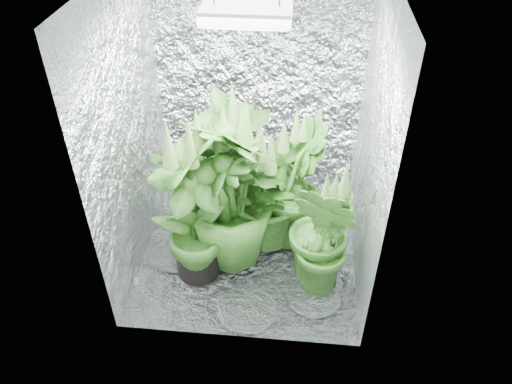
{
  "coord_description": "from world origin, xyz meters",
  "views": [
    {
      "loc": [
        0.32,
        -2.75,
        2.75
      ],
      "look_at": [
        0.05,
        0.0,
        0.57
      ],
      "focal_mm": 35.0,
      "sensor_mm": 36.0,
      "label": 1
    }
  ],
  "objects_px": {
    "plant_f": "(193,208)",
    "circulation_fan": "(330,218)",
    "plant_a": "(216,180)",
    "plant_d": "(229,194)",
    "grow_lamp": "(247,13)",
    "plant_g": "(323,235)",
    "plant_c": "(294,185)",
    "plant_e": "(261,192)",
    "plant_b": "(230,159)"
  },
  "relations": [
    {
      "from": "plant_f",
      "to": "plant_g",
      "type": "height_order",
      "value": "plant_f"
    },
    {
      "from": "plant_a",
      "to": "plant_e",
      "type": "xyz_separation_m",
      "value": [
        0.35,
        -0.1,
        -0.01
      ]
    },
    {
      "from": "plant_a",
      "to": "plant_c",
      "type": "xyz_separation_m",
      "value": [
        0.59,
        -0.02,
        0.0
      ]
    },
    {
      "from": "plant_b",
      "to": "plant_d",
      "type": "xyz_separation_m",
      "value": [
        0.07,
        -0.52,
        0.06
      ]
    },
    {
      "from": "grow_lamp",
      "to": "plant_d",
      "type": "distance_m",
      "value": 1.24
    },
    {
      "from": "plant_c",
      "to": "plant_b",
      "type": "bearing_deg",
      "value": 153.49
    },
    {
      "from": "plant_b",
      "to": "plant_f",
      "type": "xyz_separation_m",
      "value": [
        -0.15,
        -0.71,
        0.07
      ]
    },
    {
      "from": "plant_f",
      "to": "circulation_fan",
      "type": "distance_m",
      "value": 1.19
    },
    {
      "from": "grow_lamp",
      "to": "circulation_fan",
      "type": "xyz_separation_m",
      "value": [
        0.62,
        0.28,
        -1.69
      ]
    },
    {
      "from": "plant_c",
      "to": "plant_d",
      "type": "xyz_separation_m",
      "value": [
        -0.45,
        -0.26,
        0.09
      ]
    },
    {
      "from": "plant_d",
      "to": "circulation_fan",
      "type": "xyz_separation_m",
      "value": [
        0.75,
        0.34,
        -0.46
      ]
    },
    {
      "from": "plant_d",
      "to": "circulation_fan",
      "type": "bearing_deg",
      "value": 24.73
    },
    {
      "from": "plant_e",
      "to": "plant_g",
      "type": "height_order",
      "value": "plant_e"
    },
    {
      "from": "plant_f",
      "to": "circulation_fan",
      "type": "relative_size",
      "value": 3.99
    },
    {
      "from": "plant_f",
      "to": "plant_g",
      "type": "distance_m",
      "value": 0.89
    },
    {
      "from": "circulation_fan",
      "to": "plant_c",
      "type": "bearing_deg",
      "value": -154.91
    },
    {
      "from": "plant_b",
      "to": "plant_c",
      "type": "xyz_separation_m",
      "value": [
        0.52,
        -0.26,
        -0.03
      ]
    },
    {
      "from": "plant_b",
      "to": "circulation_fan",
      "type": "distance_m",
      "value": 0.92
    },
    {
      "from": "plant_c",
      "to": "grow_lamp",
      "type": "bearing_deg",
      "value": -148.38
    },
    {
      "from": "plant_c",
      "to": "plant_f",
      "type": "relative_size",
      "value": 0.84
    },
    {
      "from": "plant_g",
      "to": "circulation_fan",
      "type": "height_order",
      "value": "plant_g"
    },
    {
      "from": "plant_e",
      "to": "plant_f",
      "type": "height_order",
      "value": "plant_f"
    },
    {
      "from": "grow_lamp",
      "to": "plant_e",
      "type": "relative_size",
      "value": 0.48
    },
    {
      "from": "plant_c",
      "to": "circulation_fan",
      "type": "relative_size",
      "value": 3.35
    },
    {
      "from": "plant_f",
      "to": "circulation_fan",
      "type": "xyz_separation_m",
      "value": [
        0.96,
        0.53,
        -0.46
      ]
    },
    {
      "from": "plant_f",
      "to": "plant_a",
      "type": "bearing_deg",
      "value": 81.39
    },
    {
      "from": "plant_g",
      "to": "plant_f",
      "type": "bearing_deg",
      "value": 177.87
    },
    {
      "from": "grow_lamp",
      "to": "circulation_fan",
      "type": "distance_m",
      "value": 1.82
    },
    {
      "from": "grow_lamp",
      "to": "plant_b",
      "type": "xyz_separation_m",
      "value": [
        -0.2,
        0.45,
        -1.29
      ]
    },
    {
      "from": "plant_a",
      "to": "plant_g",
      "type": "distance_m",
      "value": 0.95
    },
    {
      "from": "plant_e",
      "to": "plant_b",
      "type": "bearing_deg",
      "value": 129.23
    },
    {
      "from": "plant_f",
      "to": "plant_d",
      "type": "bearing_deg",
      "value": 41.15
    },
    {
      "from": "circulation_fan",
      "to": "plant_b",
      "type": "bearing_deg",
      "value": 177.57
    },
    {
      "from": "plant_a",
      "to": "plant_d",
      "type": "relative_size",
      "value": 0.83
    },
    {
      "from": "plant_a",
      "to": "plant_d",
      "type": "xyz_separation_m",
      "value": [
        0.15,
        -0.28,
        0.09
      ]
    },
    {
      "from": "plant_b",
      "to": "plant_c",
      "type": "distance_m",
      "value": 0.58
    },
    {
      "from": "plant_d",
      "to": "plant_g",
      "type": "height_order",
      "value": "plant_d"
    },
    {
      "from": "grow_lamp",
      "to": "plant_c",
      "type": "bearing_deg",
      "value": 31.62
    },
    {
      "from": "plant_a",
      "to": "plant_d",
      "type": "bearing_deg",
      "value": -62.37
    },
    {
      "from": "circulation_fan",
      "to": "plant_f",
      "type": "bearing_deg",
      "value": -141.43
    },
    {
      "from": "plant_c",
      "to": "plant_g",
      "type": "bearing_deg",
      "value": -65.99
    },
    {
      "from": "plant_c",
      "to": "plant_d",
      "type": "relative_size",
      "value": 0.85
    },
    {
      "from": "grow_lamp",
      "to": "circulation_fan",
      "type": "bearing_deg",
      "value": 24.26
    },
    {
      "from": "plant_b",
      "to": "plant_e",
      "type": "bearing_deg",
      "value": -50.77
    },
    {
      "from": "plant_a",
      "to": "plant_f",
      "type": "relative_size",
      "value": 0.82
    },
    {
      "from": "plant_b",
      "to": "plant_f",
      "type": "relative_size",
      "value": 0.88
    },
    {
      "from": "plant_c",
      "to": "plant_e",
      "type": "bearing_deg",
      "value": -160.67
    },
    {
      "from": "grow_lamp",
      "to": "plant_a",
      "type": "xyz_separation_m",
      "value": [
        -0.28,
        0.21,
        -1.32
      ]
    },
    {
      "from": "grow_lamp",
      "to": "circulation_fan",
      "type": "height_order",
      "value": "grow_lamp"
    },
    {
      "from": "plant_b",
      "to": "plant_e",
      "type": "relative_size",
      "value": 1.1
    }
  ]
}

